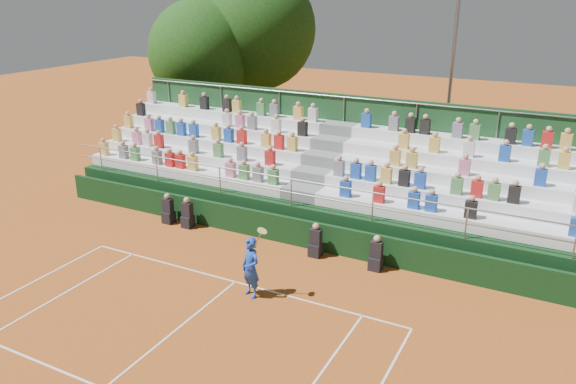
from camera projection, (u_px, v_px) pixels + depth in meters
The scene contains 8 objects.
ground at pixel (235, 282), 17.15m from camera, with size 90.00×90.00×0.00m, color #AA521C.
courtside_wall at pixel (284, 229), 19.64m from camera, with size 20.00×0.15×1.00m, color black.
line_officials at pixel (255, 230), 19.67m from camera, with size 8.68×0.40×1.19m.
grandstand at pixel (322, 186), 22.15m from camera, with size 20.00×5.20×4.40m.
tennis_player at pixel (251, 268), 16.06m from camera, with size 0.93×0.67×2.22m.
tree_west at pixel (201, 53), 29.76m from camera, with size 5.55×5.55×8.03m.
tree_east at pixel (256, 30), 30.78m from camera, with size 6.63×6.63×9.64m.
floodlight_mast at pixel (452, 68), 25.07m from camera, with size 0.60×0.25×8.84m.
Camera 1 is at (8.41, -12.73, 8.45)m, focal length 35.00 mm.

